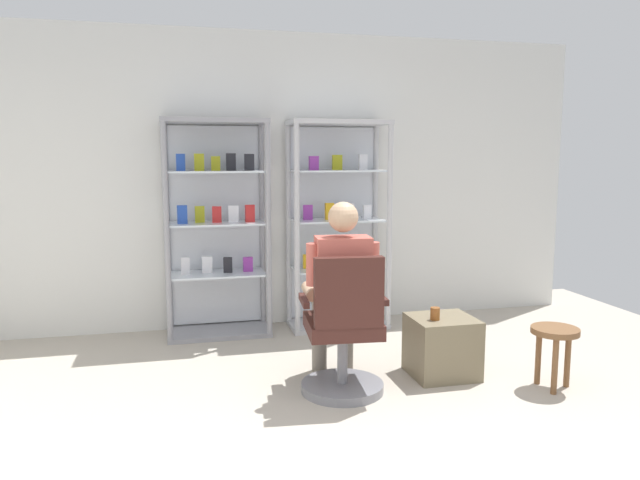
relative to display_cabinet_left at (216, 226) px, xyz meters
name	(u,v)px	position (x,y,z in m)	size (l,w,h in m)	color
back_wall	(273,181)	(0.55, 0.24, 0.38)	(6.00, 0.10, 2.70)	silver
display_cabinet_left	(216,226)	(0.00, 0.00, 0.00)	(0.90, 0.45, 1.90)	gray
display_cabinet_right	(336,224)	(1.10, 0.00, -0.01)	(0.90, 0.45, 1.90)	#B7B7BC
office_chair	(344,337)	(0.71, -1.65, -0.57)	(0.59, 0.56, 0.96)	slate
seated_shopkeeper	(340,285)	(0.73, -1.48, -0.26)	(0.51, 0.59, 1.29)	slate
storage_crate	(442,346)	(1.50, -1.47, -0.75)	(0.45, 0.43, 0.43)	#72664C
tea_glass	(435,314)	(1.42, -1.51, -0.49)	(0.07, 0.07, 0.09)	brown
wooden_stool	(555,340)	(2.14, -1.87, -0.63)	(0.32, 0.32, 0.43)	brown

